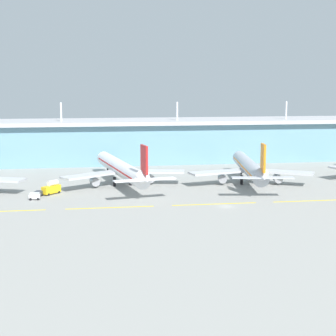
% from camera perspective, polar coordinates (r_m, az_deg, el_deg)
% --- Properties ---
extents(ground_plane, '(600.00, 600.00, 0.00)m').
position_cam_1_polar(ground_plane, '(170.89, 6.31, -4.13)').
color(ground_plane, gray).
extents(terminal_building, '(288.00, 34.00, 30.13)m').
position_cam_1_polar(terminal_building, '(267.78, 0.78, 3.04)').
color(terminal_building, '#6693A8').
rests_on(terminal_building, ground).
extents(airliner_near_middle, '(47.93, 70.09, 18.90)m').
position_cam_1_polar(airliner_near_middle, '(204.69, -5.04, -0.08)').
color(airliner_near_middle, white).
rests_on(airliner_near_middle, ground).
extents(airliner_far_middle, '(48.31, 64.81, 18.90)m').
position_cam_1_polar(airliner_far_middle, '(209.10, 8.77, 0.04)').
color(airliner_far_middle, '#ADB2BC').
rests_on(airliner_far_middle, ground).
extents(taxiway_stripe_mid_west, '(28.00, 0.70, 0.04)m').
position_cam_1_polar(taxiway_stripe_mid_west, '(169.19, -6.27, -4.26)').
color(taxiway_stripe_mid_west, yellow).
rests_on(taxiway_stripe_mid_west, ground).
extents(taxiway_stripe_centre, '(28.00, 0.70, 0.04)m').
position_cam_1_polar(taxiway_stripe_centre, '(173.74, 5.03, -3.89)').
color(taxiway_stripe_centre, yellow).
rests_on(taxiway_stripe_centre, ground).
extents(taxiway_stripe_mid_east, '(28.00, 0.70, 0.04)m').
position_cam_1_polar(taxiway_stripe_mid_east, '(184.55, 15.37, -3.41)').
color(taxiway_stripe_mid_east, yellow).
rests_on(taxiway_stripe_mid_east, ground).
extents(pushback_tug, '(3.38, 4.84, 1.85)m').
position_cam_1_polar(pushback_tug, '(189.61, -13.82, -2.69)').
color(pushback_tug, '#333842').
rests_on(pushback_tug, ground).
extents(baggage_cart, '(3.72, 2.20, 2.48)m').
position_cam_1_polar(baggage_cart, '(184.61, -14.17, -2.96)').
color(baggage_cart, silver).
rests_on(baggage_cart, ground).
extents(fuel_truck, '(6.74, 7.10, 4.95)m').
position_cam_1_polar(fuel_truck, '(192.70, -12.43, -2.10)').
color(fuel_truck, gold).
rests_on(fuel_truck, ground).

